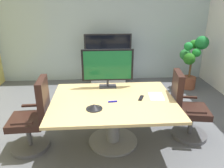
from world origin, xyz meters
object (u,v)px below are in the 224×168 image
(wall_display_unit, at_px, (108,67))
(potted_plant, at_px, (192,59))
(office_chair_right, at_px, (186,111))
(remote_control, at_px, (141,98))
(conference_table, at_px, (113,110))
(office_chair_left, at_px, (34,121))
(conference_phone, at_px, (94,107))
(tv_monitor, at_px, (108,66))

(wall_display_unit, distance_m, potted_plant, 2.11)
(office_chair_right, bearing_deg, remote_control, 104.73)
(conference_table, distance_m, office_chair_left, 1.16)
(conference_table, distance_m, conference_phone, 0.44)
(wall_display_unit, xyz_separation_m, remote_control, (0.36, -2.63, 0.29))
(potted_plant, bearing_deg, conference_table, -134.53)
(office_chair_left, height_order, conference_phone, office_chair_left)
(tv_monitor, height_order, potted_plant, tv_monitor)
(tv_monitor, xyz_separation_m, potted_plant, (2.12, 1.58, -0.32))
(potted_plant, bearing_deg, office_chair_right, -114.22)
(potted_plant, xyz_separation_m, conference_phone, (-2.34, -2.37, -0.01))
(office_chair_left, distance_m, remote_control, 1.60)
(conference_phone, xyz_separation_m, remote_control, (0.69, 0.29, -0.02))
(tv_monitor, height_order, conference_phone, tv_monitor)
(tv_monitor, bearing_deg, office_chair_left, -151.89)
(conference_table, height_order, tv_monitor, tv_monitor)
(office_chair_right, relative_size, wall_display_unit, 0.83)
(office_chair_left, bearing_deg, tv_monitor, 115.59)
(wall_display_unit, bearing_deg, conference_table, -91.19)
(office_chair_left, distance_m, office_chair_right, 2.32)
(conference_table, distance_m, wall_display_unit, 2.65)
(potted_plant, relative_size, conference_phone, 6.00)
(conference_table, xyz_separation_m, remote_control, (0.42, 0.01, 0.18))
(potted_plant, height_order, conference_phone, potted_plant)
(office_chair_left, height_order, tv_monitor, tv_monitor)
(conference_table, bearing_deg, wall_display_unit, 88.81)
(conference_table, xyz_separation_m, conference_phone, (-0.27, -0.27, 0.20))
(office_chair_left, bearing_deg, conference_table, 90.77)
(office_chair_left, relative_size, potted_plant, 0.83)
(office_chair_right, bearing_deg, tv_monitor, 79.50)
(tv_monitor, bearing_deg, office_chair_right, -20.02)
(conference_phone, relative_size, remote_control, 1.29)
(wall_display_unit, xyz_separation_m, potted_plant, (2.01, -0.54, 0.33))
(office_chair_left, height_order, remote_control, office_chair_left)
(office_chair_right, xyz_separation_m, potted_plant, (0.91, 2.02, 0.31))
(office_chair_right, relative_size, remote_control, 6.41)
(potted_plant, relative_size, remote_control, 7.76)
(remote_control, bearing_deg, office_chair_right, 28.13)
(office_chair_right, relative_size, tv_monitor, 1.30)
(conference_table, distance_m, tv_monitor, 0.75)
(office_chair_left, distance_m, potted_plant, 3.90)
(conference_table, xyz_separation_m, tv_monitor, (-0.05, 0.52, 0.53))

